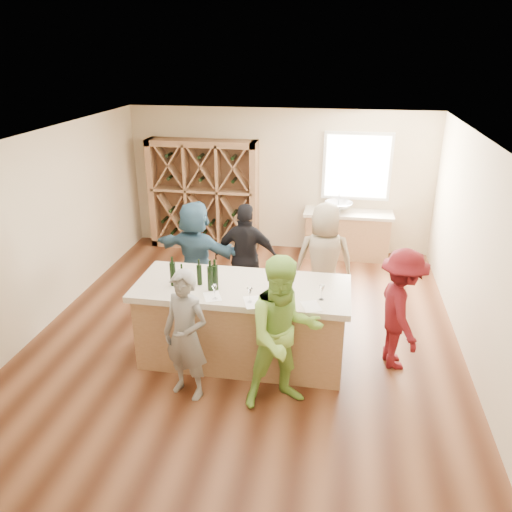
% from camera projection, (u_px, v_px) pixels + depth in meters
% --- Properties ---
extents(floor, '(6.00, 7.00, 0.10)m').
position_uv_depth(floor, '(247.00, 336.00, 7.30)').
color(floor, '#562F1B').
rests_on(floor, ground).
extents(ceiling, '(6.00, 7.00, 0.10)m').
position_uv_depth(ceiling, '(245.00, 135.00, 6.18)').
color(ceiling, white).
rests_on(ceiling, ground).
extents(wall_back, '(6.00, 0.10, 2.80)m').
position_uv_depth(wall_back, '(279.00, 180.00, 9.96)').
color(wall_back, beige).
rests_on(wall_back, ground).
extents(wall_front, '(6.00, 0.10, 2.80)m').
position_uv_depth(wall_front, '(152.00, 426.00, 3.52)').
color(wall_front, beige).
rests_on(wall_front, ground).
extents(wall_left, '(0.10, 7.00, 2.80)m').
position_uv_depth(wall_left, '(39.00, 231.00, 7.22)').
color(wall_left, beige).
rests_on(wall_left, ground).
extents(wall_right, '(0.10, 7.00, 2.80)m').
position_uv_depth(wall_right, '(484.00, 259.00, 6.27)').
color(wall_right, beige).
rests_on(wall_right, ground).
extents(window_frame, '(1.30, 0.06, 1.30)m').
position_uv_depth(window_frame, '(357.00, 166.00, 9.52)').
color(window_frame, white).
rests_on(window_frame, wall_back).
extents(window_pane, '(1.18, 0.01, 1.18)m').
position_uv_depth(window_pane, '(357.00, 167.00, 9.49)').
color(window_pane, white).
rests_on(window_pane, wall_back).
extents(wine_rack, '(2.20, 0.45, 2.20)m').
position_uv_depth(wine_rack, '(204.00, 195.00, 10.06)').
color(wine_rack, '#946A46').
rests_on(wine_rack, floor).
extents(back_counter_base, '(1.60, 0.58, 0.86)m').
position_uv_depth(back_counter_base, '(347.00, 236.00, 9.81)').
color(back_counter_base, '#946A46').
rests_on(back_counter_base, floor).
extents(back_counter_top, '(1.70, 0.62, 0.06)m').
position_uv_depth(back_counter_top, '(348.00, 213.00, 9.63)').
color(back_counter_top, '#C1B49E').
rests_on(back_counter_top, back_counter_base).
extents(sink, '(0.54, 0.54, 0.19)m').
position_uv_depth(sink, '(338.00, 207.00, 9.61)').
color(sink, silver).
rests_on(sink, back_counter_top).
extents(faucet, '(0.02, 0.02, 0.30)m').
position_uv_depth(faucet, '(339.00, 201.00, 9.75)').
color(faucet, silver).
rests_on(faucet, back_counter_top).
extents(tasting_counter_base, '(2.60, 1.00, 1.00)m').
position_uv_depth(tasting_counter_base, '(243.00, 325.00, 6.53)').
color(tasting_counter_base, '#946A46').
rests_on(tasting_counter_base, floor).
extents(tasting_counter_top, '(2.72, 1.12, 0.08)m').
position_uv_depth(tasting_counter_top, '(242.00, 288.00, 6.32)').
color(tasting_counter_top, '#C1B49E').
rests_on(tasting_counter_top, tasting_counter_base).
extents(wine_bottle_a, '(0.10, 0.10, 0.31)m').
position_uv_depth(wine_bottle_a, '(173.00, 274.00, 6.25)').
color(wine_bottle_a, black).
rests_on(wine_bottle_a, tasting_counter_top).
extents(wine_bottle_b, '(0.08, 0.08, 0.28)m').
position_uv_depth(wine_bottle_b, '(182.00, 280.00, 6.11)').
color(wine_bottle_b, black).
rests_on(wine_bottle_b, tasting_counter_top).
extents(wine_bottle_c, '(0.07, 0.07, 0.27)m').
position_uv_depth(wine_bottle_c, '(199.00, 275.00, 6.28)').
color(wine_bottle_c, black).
rests_on(wine_bottle_c, tasting_counter_top).
extents(wine_bottle_d, '(0.10, 0.10, 0.31)m').
position_uv_depth(wine_bottle_d, '(211.00, 278.00, 6.13)').
color(wine_bottle_d, black).
rests_on(wine_bottle_d, tasting_counter_top).
extents(wine_bottle_e, '(0.09, 0.09, 0.32)m').
position_uv_depth(wine_bottle_e, '(215.00, 277.00, 6.14)').
color(wine_bottle_e, black).
rests_on(wine_bottle_e, tasting_counter_top).
extents(wine_glass_a, '(0.07, 0.07, 0.18)m').
position_uv_depth(wine_glass_a, '(215.00, 292.00, 5.93)').
color(wine_glass_a, white).
rests_on(wine_glass_a, tasting_counter_top).
extents(wine_glass_b, '(0.09, 0.09, 0.19)m').
position_uv_depth(wine_glass_b, '(250.00, 295.00, 5.85)').
color(wine_glass_b, white).
rests_on(wine_glass_b, tasting_counter_top).
extents(wine_glass_c, '(0.08, 0.08, 0.16)m').
position_uv_depth(wine_glass_c, '(290.00, 299.00, 5.80)').
color(wine_glass_c, white).
rests_on(wine_glass_c, tasting_counter_top).
extents(wine_glass_d, '(0.09, 0.09, 0.18)m').
position_uv_depth(wine_glass_d, '(280.00, 287.00, 6.07)').
color(wine_glass_d, white).
rests_on(wine_glass_d, tasting_counter_top).
extents(wine_glass_e, '(0.08, 0.08, 0.19)m').
position_uv_depth(wine_glass_e, '(322.00, 292.00, 5.91)').
color(wine_glass_e, white).
rests_on(wine_glass_e, tasting_counter_top).
extents(tasting_menu_a, '(0.28, 0.32, 0.00)m').
position_uv_depth(tasting_menu_a, '(212.00, 297.00, 6.02)').
color(tasting_menu_a, white).
rests_on(tasting_menu_a, tasting_counter_top).
extents(tasting_menu_b, '(0.33, 0.38, 0.00)m').
position_uv_depth(tasting_menu_b, '(255.00, 302.00, 5.89)').
color(tasting_menu_b, white).
rests_on(tasting_menu_b, tasting_counter_top).
extents(tasting_menu_c, '(0.29, 0.33, 0.00)m').
position_uv_depth(tasting_menu_c, '(311.00, 306.00, 5.79)').
color(tasting_menu_c, white).
rests_on(tasting_menu_c, tasting_counter_top).
extents(person_near_left, '(0.69, 0.59, 1.61)m').
position_uv_depth(person_near_left, '(186.00, 335.00, 5.73)').
color(person_near_left, slate).
rests_on(person_near_left, floor).
extents(person_near_right, '(1.02, 0.81, 1.84)m').
position_uv_depth(person_near_right, '(284.00, 334.00, 5.54)').
color(person_near_right, '#8CC64C').
rests_on(person_near_right, floor).
extents(person_server, '(0.67, 1.11, 1.61)m').
position_uv_depth(person_server, '(401.00, 310.00, 6.28)').
color(person_server, '#590F14').
rests_on(person_server, floor).
extents(person_far_mid, '(1.02, 0.54, 1.72)m').
position_uv_depth(person_far_mid, '(246.00, 258.00, 7.70)').
color(person_far_mid, black).
rests_on(person_far_mid, floor).
extents(person_far_right, '(0.92, 0.65, 1.78)m').
position_uv_depth(person_far_right, '(324.00, 261.00, 7.50)').
color(person_far_right, gray).
rests_on(person_far_right, floor).
extents(person_far_left, '(1.68, 0.93, 1.71)m').
position_uv_depth(person_far_left, '(196.00, 253.00, 7.86)').
color(person_far_left, '#335972').
rests_on(person_far_left, floor).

